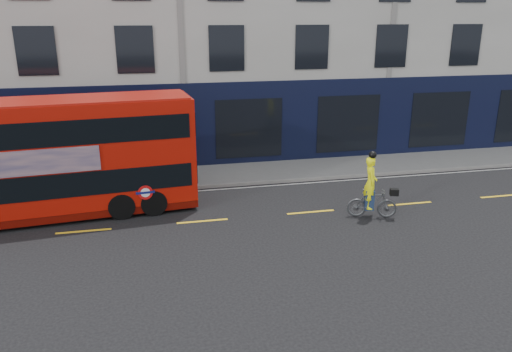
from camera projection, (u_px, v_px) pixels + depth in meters
name	position (u px, v px, depth m)	size (l,w,h in m)	color
ground	(208.00, 239.00, 16.18)	(120.00, 120.00, 0.00)	black
pavement	(190.00, 177.00, 22.20)	(60.00, 3.00, 0.12)	gray
kerb	(193.00, 187.00, 20.80)	(60.00, 0.12, 0.13)	gray
building_terrace	(173.00, 3.00, 25.90)	(50.00, 10.07, 15.00)	#B8B5AD
road_edge_line	(194.00, 191.00, 20.55)	(58.00, 0.10, 0.01)	silver
lane_dashes	(202.00, 221.00, 17.57)	(58.00, 0.12, 0.01)	yellow
bus	(45.00, 158.00, 17.41)	(10.59, 3.33, 4.20)	#AE1106
cyclist	(372.00, 195.00, 17.69)	(1.83, 1.01, 2.46)	#46484B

